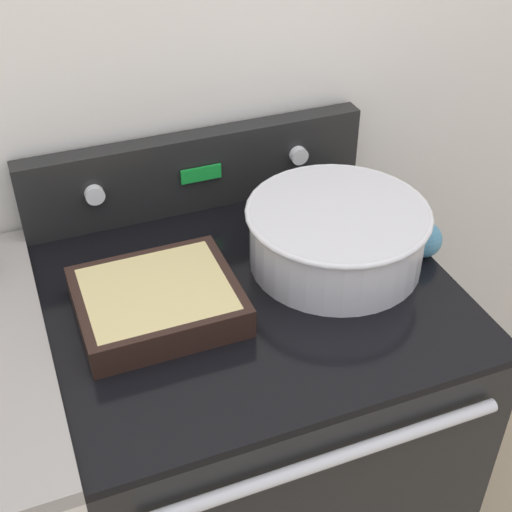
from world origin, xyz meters
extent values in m
cube|color=silver|center=(0.00, 0.73, 1.25)|extent=(8.00, 0.05, 2.50)
cube|color=black|center=(0.00, 0.35, 0.45)|extent=(0.76, 0.69, 0.89)
cube|color=black|center=(0.00, 0.35, 0.90)|extent=(0.76, 0.69, 0.02)
cylinder|color=silver|center=(0.00, -0.02, 0.83)|extent=(0.63, 0.02, 0.02)
cube|color=black|center=(0.00, 0.67, 1.00)|extent=(0.76, 0.05, 0.18)
cylinder|color=white|center=(-0.23, 0.63, 1.01)|extent=(0.04, 0.02, 0.04)
cylinder|color=white|center=(0.23, 0.63, 1.01)|extent=(0.04, 0.02, 0.04)
cube|color=green|center=(0.00, 0.64, 1.01)|extent=(0.09, 0.01, 0.03)
cylinder|color=silver|center=(0.19, 0.36, 0.97)|extent=(0.34, 0.34, 0.12)
torus|color=silver|center=(0.19, 0.36, 1.03)|extent=(0.36, 0.36, 0.01)
cylinder|color=beige|center=(0.19, 0.36, 1.02)|extent=(0.32, 0.32, 0.02)
cube|color=black|center=(-0.18, 0.34, 0.94)|extent=(0.29, 0.25, 0.06)
cube|color=#D1BC7A|center=(-0.18, 0.34, 0.95)|extent=(0.25, 0.22, 0.03)
cylinder|color=teal|center=(0.37, 0.44, 0.92)|extent=(0.01, 0.24, 0.01)
sphere|color=teal|center=(0.37, 0.32, 0.95)|extent=(0.07, 0.07, 0.07)
camera|label=1|loc=(-0.38, -0.65, 1.78)|focal=50.00mm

